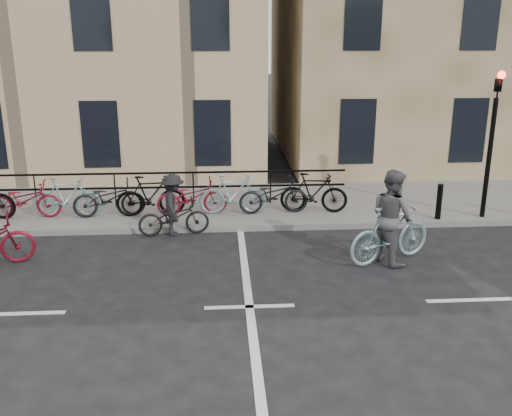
{
  "coord_description": "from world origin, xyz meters",
  "views": [
    {
      "loc": [
        -0.48,
        -9.11,
        4.64
      ],
      "look_at": [
        0.27,
        2.38,
        1.1
      ],
      "focal_mm": 40.0,
      "sensor_mm": 36.0,
      "label": 1
    }
  ],
  "objects": [
    {
      "name": "parked_bikes",
      "position": [
        -2.82,
        5.04,
        0.65
      ],
      "size": [
        11.45,
        1.23,
        1.05
      ],
      "color": "black",
      "rests_on": "sidewalk"
    },
    {
      "name": "ground",
      "position": [
        0.0,
        0.0,
        0.0
      ],
      "size": [
        120.0,
        120.0,
        0.0
      ],
      "primitive_type": "plane",
      "color": "black",
      "rests_on": "ground"
    },
    {
      "name": "traffic_light",
      "position": [
        6.2,
        4.34,
        2.45
      ],
      "size": [
        0.18,
        0.3,
        3.9
      ],
      "color": "black",
      "rests_on": "sidewalk"
    },
    {
      "name": "sidewalk",
      "position": [
        -4.0,
        6.0,
        0.07
      ],
      "size": [
        46.0,
        4.0,
        0.15
      ],
      "primitive_type": "cube",
      "color": "slate",
      "rests_on": "ground"
    },
    {
      "name": "cyclist_dark",
      "position": [
        -1.59,
        3.9,
        0.59
      ],
      "size": [
        1.75,
        1.04,
        1.5
      ],
      "rotation": [
        0.0,
        0.0,
        1.72
      ],
      "color": "black",
      "rests_on": "ground"
    },
    {
      "name": "bollard_east",
      "position": [
        5.0,
        4.25,
        0.6
      ],
      "size": [
        0.14,
        0.14,
        0.9
      ],
      "primitive_type": "cylinder",
      "color": "black",
      "rests_on": "sidewalk"
    },
    {
      "name": "cyclist_grey",
      "position": [
        3.07,
        1.93,
        0.81
      ],
      "size": [
        2.12,
        1.37,
        1.99
      ],
      "rotation": [
        0.0,
        0.0,
        1.99
      ],
      "color": "#7FA0A7",
      "rests_on": "ground"
    }
  ]
}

